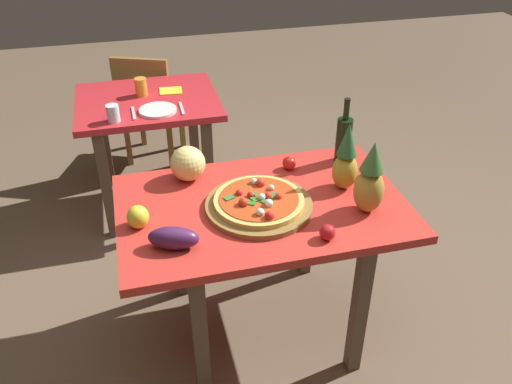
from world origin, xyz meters
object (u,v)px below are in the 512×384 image
at_px(wine_bottle, 344,139).
at_px(eggplant, 174,238).
at_px(dining_chair, 148,102).
at_px(melon, 188,164).
at_px(pineapple_right, 370,181).
at_px(tomato_by_bottle, 289,163).
at_px(dinner_plate, 158,110).
at_px(drinking_glass_juice, 141,87).
at_px(tomato_beside_pepper, 327,232).
at_px(display_table, 262,222).
at_px(background_table, 149,118).
at_px(pineapple_left, 346,160).
at_px(drinking_glass_water, 113,113).
at_px(tomato_near_board, 372,170).
at_px(tomato_at_corner, 376,185).
at_px(pizza, 259,200).
at_px(pizza_board, 259,205).
at_px(fork_utensil, 134,113).
at_px(bell_pepper, 138,217).
at_px(knife_utensil, 182,108).
at_px(napkin_folded, 171,91).

distance_m(wine_bottle, eggplant, 1.01).
bearing_deg(dining_chair, melon, 115.40).
distance_m(pineapple_right, tomato_by_bottle, 0.48).
bearing_deg(dinner_plate, drinking_glass_juice, 105.20).
bearing_deg(tomato_beside_pepper, display_table, 121.48).
xyz_separation_m(background_table, pineapple_left, (0.78, -1.24, 0.27)).
height_order(dining_chair, drinking_glass_water, drinking_glass_water).
distance_m(pineapple_left, tomato_by_bottle, 0.31).
bearing_deg(tomato_near_board, tomato_by_bottle, 154.22).
bearing_deg(tomato_at_corner, dining_chair, 114.67).
xyz_separation_m(wine_bottle, drinking_glass_juice, (-0.89, 1.07, -0.07)).
xyz_separation_m(dining_chair, pizza, (0.34, -1.90, 0.32)).
bearing_deg(pineapple_left, background_table, 122.26).
height_order(dining_chair, pineapple_left, pineapple_left).
distance_m(eggplant, tomato_by_bottle, 0.76).
height_order(dining_chair, pizza_board, dining_chair).
bearing_deg(display_table, fork_utensil, 114.22).
relative_size(pizza, bell_pepper, 3.89).
height_order(display_table, drinking_glass_water, drinking_glass_water).
distance_m(bell_pepper, fork_utensil, 1.11).
bearing_deg(dinner_plate, wine_bottle, -44.47).
relative_size(background_table, tomato_by_bottle, 13.28).
bearing_deg(tomato_near_board, eggplant, -163.29).
distance_m(pizza, tomato_beside_pepper, 0.34).
bearing_deg(pizza, pineapple_right, -16.23).
height_order(background_table, fork_utensil, fork_utensil).
relative_size(pizza_board, pizza, 1.19).
height_order(drinking_glass_juice, fork_utensil, drinking_glass_juice).
bearing_deg(bell_pepper, drinking_glass_juice, 85.25).
distance_m(eggplant, tomato_near_board, 1.00).
distance_m(eggplant, fork_utensil, 1.28).
bearing_deg(pizza_board, eggplant, -155.41).
distance_m(display_table, knife_utensil, 1.10).
bearing_deg(pineapple_left, dinner_plate, 125.35).
bearing_deg(eggplant, display_table, 26.90).
xyz_separation_m(melon, drinking_glass_juice, (-0.14, 1.06, -0.03)).
xyz_separation_m(tomato_beside_pepper, drinking_glass_water, (-0.78, 1.31, 0.02)).
bearing_deg(tomato_at_corner, tomato_beside_pepper, -141.16).
height_order(tomato_at_corner, fork_utensil, tomato_at_corner).
xyz_separation_m(pizza, napkin_folded, (-0.21, 1.39, -0.04)).
height_order(pineapple_left, tomato_at_corner, pineapple_left).
relative_size(drinking_glass_juice, knife_utensil, 0.61).
distance_m(melon, drinking_glass_water, 0.79).
height_order(pineapple_left, pineapple_right, pineapple_right).
height_order(tomato_near_board, knife_utensil, tomato_near_board).
height_order(tomato_near_board, drinking_glass_juice, drinking_glass_juice).
relative_size(dining_chair, eggplant, 4.25).
xyz_separation_m(tomato_by_bottle, drinking_glass_juice, (-0.62, 1.09, 0.02)).
distance_m(tomato_by_bottle, drinking_glass_juice, 1.25).
relative_size(background_table, pizza_board, 1.87).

